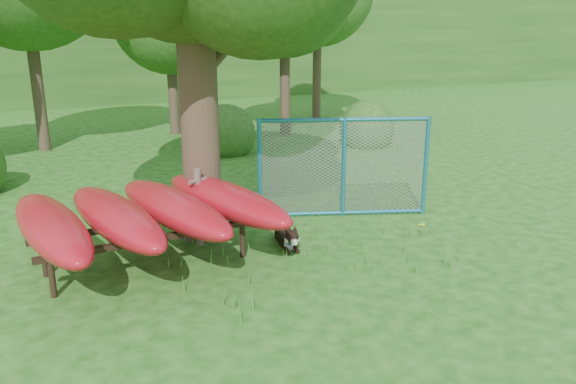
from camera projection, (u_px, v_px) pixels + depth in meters
name	position (u px, v px, depth m)	size (l,w,h in m)	color
ground	(311.00, 274.00, 8.79)	(80.00, 80.00, 0.00)	#1A5410
wooden_post	(199.00, 205.00, 9.81)	(0.37, 0.22, 1.39)	brown
kayak_rack	(145.00, 212.00, 8.83)	(4.15, 3.68, 1.19)	black
husky_dog	(288.00, 237.00, 9.86)	(0.43, 1.04, 0.47)	black
fence_section	(344.00, 167.00, 11.27)	(3.25, 1.39, 3.38)	teal
wildflower_clump	(422.00, 226.00, 10.33)	(0.12, 0.12, 0.26)	#408029
bg_tree_c	(169.00, 16.00, 19.44)	(4.00, 4.00, 6.12)	#3E2F22
shrub_right	(366.00, 146.00, 18.45)	(1.80, 1.80, 1.80)	#27561C
shrub_mid	(227.00, 153.00, 17.37)	(1.80, 1.80, 1.80)	#27561C
wooded_hillside	(74.00, 42.00, 31.97)	(80.00, 12.00, 6.00)	#27561C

